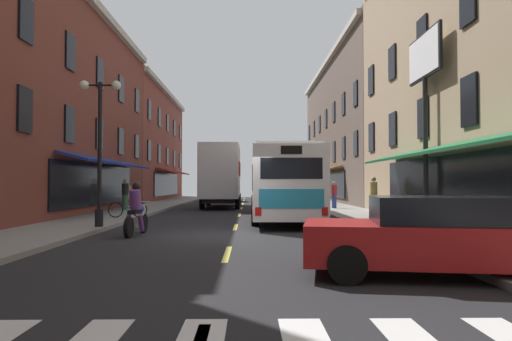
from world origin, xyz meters
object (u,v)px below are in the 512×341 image
(billboard_sign, at_px, (425,77))
(sedan_mid, at_px, (229,194))
(pedestrian_near, at_px, (125,193))
(pedestrian_mid, at_px, (374,195))
(street_lamp_twin, at_px, (100,145))
(bicycle_near, at_px, (128,209))
(box_truck, at_px, (222,176))
(motorcycle_rider, at_px, (136,213))
(sedan_near, at_px, (438,235))
(pedestrian_far, at_px, (334,194))
(transit_bus, at_px, (280,183))

(billboard_sign, relative_size, sedan_mid, 1.51)
(billboard_sign, height_order, pedestrian_near, billboard_sign)
(billboard_sign, bearing_deg, pedestrian_mid, 96.32)
(sedan_mid, xyz_separation_m, street_lamp_twin, (-3.39, -25.35, 2.23))
(pedestrian_mid, xyz_separation_m, street_lamp_twin, (-11.14, -6.13, 1.87))
(street_lamp_twin, bearing_deg, bicycle_near, 91.67)
(pedestrian_near, bearing_deg, box_truck, -87.16)
(motorcycle_rider, xyz_separation_m, street_lamp_twin, (-1.63, 1.46, 2.23))
(pedestrian_near, height_order, street_lamp_twin, street_lamp_twin)
(box_truck, distance_m, bicycle_near, 11.18)
(box_truck, xyz_separation_m, pedestrian_mid, (7.82, -8.58, -1.01))
(motorcycle_rider, relative_size, pedestrian_near, 1.19)
(billboard_sign, distance_m, pedestrian_near, 16.83)
(sedan_near, bearing_deg, billboard_sign, 69.97)
(motorcycle_rider, distance_m, pedestrian_far, 15.62)
(bicycle_near, bearing_deg, box_truck, 71.93)
(transit_bus, bearing_deg, bicycle_near, -172.27)
(transit_bus, distance_m, bicycle_near, 6.86)
(billboard_sign, relative_size, pedestrian_mid, 3.94)
(sedan_mid, distance_m, pedestrian_mid, 20.72)
(motorcycle_rider, xyz_separation_m, bicycle_near, (-1.75, 5.65, -0.21))
(sedan_near, height_order, street_lamp_twin, street_lamp_twin)
(pedestrian_far, bearing_deg, street_lamp_twin, 171.98)
(box_truck, relative_size, bicycle_near, 4.63)
(bicycle_near, bearing_deg, billboard_sign, -14.94)
(pedestrian_far, bearing_deg, motorcycle_rider, -179.95)
(pedestrian_mid, bearing_deg, pedestrian_far, 84.05)
(transit_bus, xyz_separation_m, pedestrian_near, (-8.37, 4.93, -0.56))
(billboard_sign, distance_m, transit_bus, 7.64)
(motorcycle_rider, relative_size, street_lamp_twin, 0.41)
(motorcycle_rider, relative_size, pedestrian_mid, 1.15)
(transit_bus, height_order, pedestrian_mid, transit_bus)
(pedestrian_near, bearing_deg, billboard_sign, -163.41)
(pedestrian_near, xyz_separation_m, street_lamp_twin, (1.79, -10.02, 1.88))
(motorcycle_rider, height_order, pedestrian_near, pedestrian_near)
(motorcycle_rider, bearing_deg, street_lamp_twin, 138.10)
(pedestrian_near, bearing_deg, motorcycle_rider, 156.86)
(billboard_sign, xyz_separation_m, sedan_mid, (-8.31, 24.32, -4.87))
(bicycle_near, relative_size, pedestrian_near, 0.99)
(pedestrian_near, bearing_deg, sedan_mid, -58.41)
(box_truck, xyz_separation_m, motorcycle_rider, (-1.68, -16.17, -1.37))
(box_truck, bearing_deg, sedan_near, -77.17)
(transit_bus, xyz_separation_m, sedan_mid, (-3.19, 20.25, -0.92))
(sedan_near, bearing_deg, street_lamp_twin, 137.04)
(transit_bus, bearing_deg, sedan_mid, 98.96)
(transit_bus, distance_m, motorcycle_rider, 8.27)
(street_lamp_twin, bearing_deg, pedestrian_far, 48.49)
(bicycle_near, distance_m, street_lamp_twin, 4.84)
(sedan_near, xyz_separation_m, bicycle_near, (-8.58, 12.06, -0.21))
(sedan_near, height_order, pedestrian_far, pedestrian_far)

